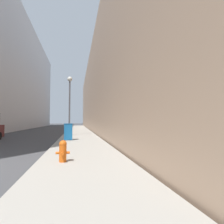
# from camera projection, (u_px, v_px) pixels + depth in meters

# --- Properties ---
(sidewalk_right) EXTENTS (3.45, 60.00, 0.12)m
(sidewalk_right) POSITION_uv_depth(u_px,v_px,m) (79.00, 132.00, 23.44)
(sidewalk_right) COLOR #9E998E
(sidewalk_right) RESTS_ON ground
(building_right_stone) EXTENTS (12.00, 60.00, 13.42)m
(building_right_stone) POSITION_uv_depth(u_px,v_px,m) (120.00, 94.00, 33.15)
(building_right_stone) COLOR #9E7F66
(building_right_stone) RESTS_ON ground
(fire_hydrant) EXTENTS (0.50, 0.39, 0.78)m
(fire_hydrant) POSITION_uv_depth(u_px,v_px,m) (63.00, 150.00, 6.33)
(fire_hydrant) COLOR #D15614
(fire_hydrant) RESTS_ON sidewalk_right
(trash_bin) EXTENTS (0.62, 0.62, 1.27)m
(trash_bin) POSITION_uv_depth(u_px,v_px,m) (68.00, 132.00, 13.43)
(trash_bin) COLOR #19609E
(trash_bin) RESTS_ON sidewalk_right
(lamppost) EXTENTS (0.50, 0.50, 6.07)m
(lamppost) POSITION_uv_depth(u_px,v_px,m) (70.00, 97.00, 18.07)
(lamppost) COLOR #4C4C51
(lamppost) RESTS_ON sidewalk_right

